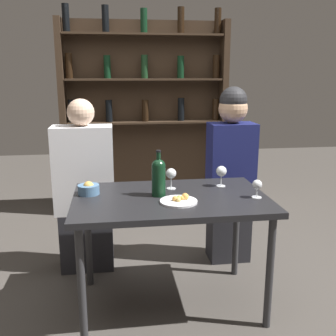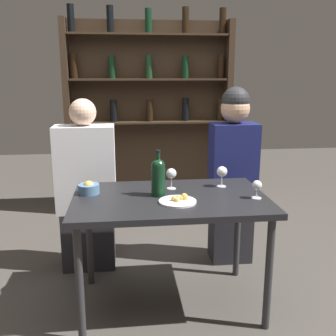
{
  "view_description": "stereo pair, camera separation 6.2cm",
  "coord_description": "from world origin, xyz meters",
  "px_view_note": "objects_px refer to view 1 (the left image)",
  "views": [
    {
      "loc": [
        -0.33,
        -2.23,
        1.44
      ],
      "look_at": [
        0.0,
        0.11,
        0.87
      ],
      "focal_mm": 42.0,
      "sensor_mm": 36.0,
      "label": 1
    },
    {
      "loc": [
        -0.27,
        -2.24,
        1.44
      ],
      "look_at": [
        0.0,
        0.11,
        0.87
      ],
      "focal_mm": 42.0,
      "sensor_mm": 36.0,
      "label": 2
    }
  ],
  "objects_px": {
    "wine_glass_0": "(257,185)",
    "snack_bowl": "(89,189)",
    "seated_person_left": "(85,192)",
    "seated_person_right": "(230,176)",
    "wine_bottle": "(159,176)",
    "wine_glass_2": "(221,172)",
    "wine_glass_1": "(171,174)",
    "food_plate_0": "(179,200)"
  },
  "relations": [
    {
      "from": "wine_glass_0",
      "to": "snack_bowl",
      "type": "xyz_separation_m",
      "value": [
        -1.0,
        0.21,
        -0.04
      ]
    },
    {
      "from": "snack_bowl",
      "to": "seated_person_left",
      "type": "height_order",
      "value": "seated_person_left"
    },
    {
      "from": "wine_glass_0",
      "to": "seated_person_right",
      "type": "relative_size",
      "value": 0.08
    },
    {
      "from": "wine_bottle",
      "to": "wine_glass_0",
      "type": "relative_size",
      "value": 2.54
    },
    {
      "from": "wine_glass_2",
      "to": "snack_bowl",
      "type": "height_order",
      "value": "wine_glass_2"
    },
    {
      "from": "wine_glass_1",
      "to": "food_plate_0",
      "type": "bearing_deg",
      "value": -88.52
    },
    {
      "from": "wine_bottle",
      "to": "food_plate_0",
      "type": "distance_m",
      "value": 0.21
    },
    {
      "from": "food_plate_0",
      "to": "snack_bowl",
      "type": "bearing_deg",
      "value": 156.39
    },
    {
      "from": "wine_bottle",
      "to": "seated_person_left",
      "type": "xyz_separation_m",
      "value": [
        -0.48,
        0.54,
        -0.25
      ]
    },
    {
      "from": "seated_person_right",
      "to": "wine_glass_2",
      "type": "bearing_deg",
      "value": -115.12
    },
    {
      "from": "food_plate_0",
      "to": "seated_person_left",
      "type": "relative_size",
      "value": 0.17
    },
    {
      "from": "wine_glass_1",
      "to": "seated_person_left",
      "type": "distance_m",
      "value": 0.74
    },
    {
      "from": "wine_glass_2",
      "to": "food_plate_0",
      "type": "xyz_separation_m",
      "value": [
        -0.33,
        -0.29,
        -0.09
      ]
    },
    {
      "from": "wine_glass_0",
      "to": "seated_person_right",
      "type": "distance_m",
      "value": 0.67
    },
    {
      "from": "seated_person_left",
      "to": "seated_person_right",
      "type": "height_order",
      "value": "seated_person_right"
    },
    {
      "from": "food_plate_0",
      "to": "snack_bowl",
      "type": "relative_size",
      "value": 1.66
    },
    {
      "from": "wine_glass_0",
      "to": "food_plate_0",
      "type": "relative_size",
      "value": 0.51
    },
    {
      "from": "wine_glass_0",
      "to": "seated_person_right",
      "type": "height_order",
      "value": "seated_person_right"
    },
    {
      "from": "wine_glass_1",
      "to": "seated_person_right",
      "type": "height_order",
      "value": "seated_person_right"
    },
    {
      "from": "wine_bottle",
      "to": "seated_person_left",
      "type": "height_order",
      "value": "seated_person_left"
    },
    {
      "from": "wine_glass_0",
      "to": "wine_glass_2",
      "type": "relative_size",
      "value": 0.81
    },
    {
      "from": "wine_glass_1",
      "to": "snack_bowl",
      "type": "xyz_separation_m",
      "value": [
        -0.52,
        -0.04,
        -0.06
      ]
    },
    {
      "from": "seated_person_left",
      "to": "wine_glass_2",
      "type": "bearing_deg",
      "value": -23.67
    },
    {
      "from": "snack_bowl",
      "to": "seated_person_left",
      "type": "xyz_separation_m",
      "value": [
        -0.06,
        0.46,
        -0.16
      ]
    },
    {
      "from": "wine_glass_0",
      "to": "snack_bowl",
      "type": "relative_size",
      "value": 0.84
    },
    {
      "from": "seated_person_left",
      "to": "snack_bowl",
      "type": "bearing_deg",
      "value": -82.49
    },
    {
      "from": "food_plate_0",
      "to": "snack_bowl",
      "type": "height_order",
      "value": "snack_bowl"
    },
    {
      "from": "food_plate_0",
      "to": "wine_bottle",
      "type": "bearing_deg",
      "value": 126.01
    },
    {
      "from": "wine_glass_1",
      "to": "wine_glass_2",
      "type": "height_order",
      "value": "wine_glass_2"
    },
    {
      "from": "wine_glass_2",
      "to": "food_plate_0",
      "type": "relative_size",
      "value": 0.63
    },
    {
      "from": "wine_bottle",
      "to": "seated_person_left",
      "type": "bearing_deg",
      "value": 131.57
    },
    {
      "from": "seated_person_left",
      "to": "wine_glass_0",
      "type": "bearing_deg",
      "value": -32.15
    },
    {
      "from": "wine_bottle",
      "to": "wine_glass_2",
      "type": "distance_m",
      "value": 0.45
    },
    {
      "from": "wine_glass_1",
      "to": "seated_person_right",
      "type": "xyz_separation_m",
      "value": [
        0.52,
        0.41,
        -0.14
      ]
    },
    {
      "from": "seated_person_right",
      "to": "wine_glass_1",
      "type": "bearing_deg",
      "value": -141.66
    },
    {
      "from": "wine_glass_1",
      "to": "seated_person_left",
      "type": "height_order",
      "value": "seated_person_left"
    },
    {
      "from": "snack_bowl",
      "to": "seated_person_left",
      "type": "bearing_deg",
      "value": 97.51
    },
    {
      "from": "wine_glass_0",
      "to": "food_plate_0",
      "type": "height_order",
      "value": "wine_glass_0"
    },
    {
      "from": "snack_bowl",
      "to": "seated_person_left",
      "type": "distance_m",
      "value": 0.49
    },
    {
      "from": "wine_bottle",
      "to": "snack_bowl",
      "type": "distance_m",
      "value": 0.44
    },
    {
      "from": "seated_person_right",
      "to": "snack_bowl",
      "type": "bearing_deg",
      "value": -156.3
    },
    {
      "from": "wine_glass_0",
      "to": "wine_glass_2",
      "type": "bearing_deg",
      "value": 118.81
    }
  ]
}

